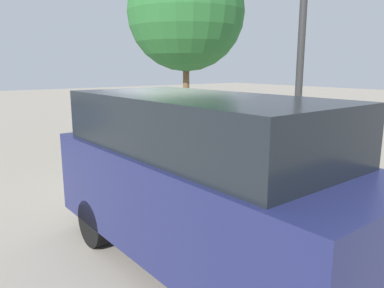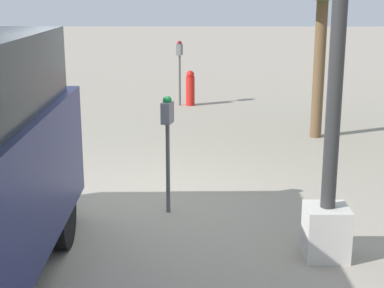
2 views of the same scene
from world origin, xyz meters
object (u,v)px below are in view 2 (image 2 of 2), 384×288
parking_meter_near (167,127)px  parking_meter_far (180,58)px  lamp_post (335,80)px  fire_hydrant (190,88)px

parking_meter_near → parking_meter_far: parking_meter_far is taller
lamp_post → fire_hydrant: bearing=-169.7°
parking_meter_near → lamp_post: (1.26, 1.69, 0.77)m
fire_hydrant → lamp_post: bearing=10.3°
lamp_post → parking_meter_near: bearing=-126.7°
parking_meter_far → lamp_post: 8.59m
parking_meter_far → fire_hydrant: parking_meter_far is taller
parking_meter_near → fire_hydrant: 7.14m
parking_meter_near → lamp_post: size_ratio=0.25×
parking_meter_far → parking_meter_near: bearing=15.0°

